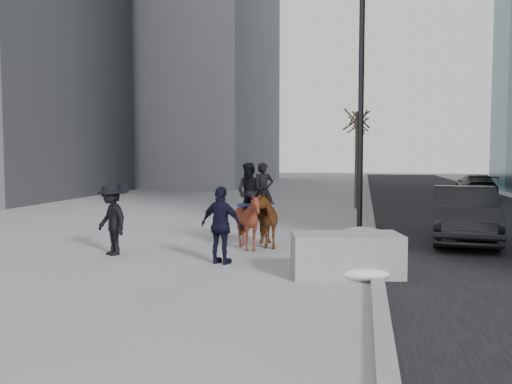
% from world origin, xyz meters
% --- Properties ---
extents(ground, '(120.00, 120.00, 0.00)m').
position_xyz_m(ground, '(0.00, 0.00, 0.00)').
color(ground, gray).
rests_on(ground, ground).
extents(road, '(8.00, 90.00, 0.01)m').
position_xyz_m(road, '(7.00, 10.00, 0.01)').
color(road, black).
rests_on(road, ground).
extents(curb, '(0.25, 90.00, 0.12)m').
position_xyz_m(curb, '(3.00, 10.00, 0.06)').
color(curb, gray).
rests_on(curb, ground).
extents(planter, '(2.36, 1.53, 0.87)m').
position_xyz_m(planter, '(2.39, -1.43, 0.44)').
color(planter, gray).
rests_on(planter, ground).
extents(car_near, '(2.19, 4.89, 1.56)m').
position_xyz_m(car_near, '(5.52, 3.59, 0.78)').
color(car_near, black).
rests_on(car_near, ground).
extents(car_far, '(2.00, 4.63, 1.33)m').
position_xyz_m(car_far, '(9.06, 20.54, 0.66)').
color(car_far, black).
rests_on(car_far, ground).
extents(tree_near, '(1.20, 1.20, 4.90)m').
position_xyz_m(tree_near, '(2.40, 12.66, 2.45)').
color(tree_near, '#3B2D22').
rests_on(tree_near, ground).
extents(tree_far, '(1.20, 1.20, 5.05)m').
position_xyz_m(tree_far, '(2.40, 19.69, 2.53)').
color(tree_far, '#3A2922').
rests_on(tree_far, ground).
extents(mounted_left, '(1.39, 1.91, 2.25)m').
position_xyz_m(mounted_left, '(0.06, 1.81, 0.84)').
color(mounted_left, '#532310').
rests_on(mounted_left, ground).
extents(mounted_right, '(1.47, 1.58, 2.25)m').
position_xyz_m(mounted_right, '(-0.17, 1.15, 0.90)').
color(mounted_right, '#48190E').
rests_on(mounted_right, ground).
extents(feeder, '(1.10, 0.98, 1.75)m').
position_xyz_m(feeder, '(-0.41, -0.73, 0.88)').
color(feeder, black).
rests_on(feeder, ground).
extents(camera_crew, '(1.30, 1.20, 1.75)m').
position_xyz_m(camera_crew, '(-3.33, -0.21, 0.89)').
color(camera_crew, black).
rests_on(camera_crew, ground).
extents(lamppost, '(0.25, 2.85, 9.09)m').
position_xyz_m(lamppost, '(2.60, 5.30, 4.99)').
color(lamppost, black).
rests_on(lamppost, ground).
extents(snow_piles, '(1.17, 6.40, 0.30)m').
position_xyz_m(snow_piles, '(2.70, 1.39, 0.14)').
color(snow_piles, silver).
rests_on(snow_piles, ground).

